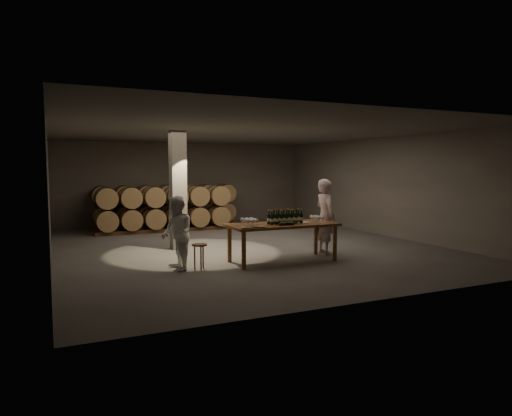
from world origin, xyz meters
name	(u,v)px	position (x,y,z in m)	size (l,w,h in m)	color
room	(178,190)	(-1.80, 0.20, 1.60)	(12.00, 12.00, 12.00)	#4F4C4A
tasting_table	(283,228)	(0.00, -2.50, 0.80)	(2.60, 1.10, 0.90)	brown
barrel_stack_back	(166,204)	(-0.96, 5.20, 0.83)	(5.48, 0.95, 1.57)	#57321E
barrel_stack_front	(165,208)	(-1.35, 3.80, 0.83)	(4.70, 0.95, 1.57)	#57321E
bottle_cluster	(285,219)	(0.05, -2.53, 1.02)	(0.86, 0.23, 0.34)	black
lying_bottles	(287,224)	(-0.06, -2.82, 0.94)	(0.46, 0.08, 0.08)	black
glass_cluster_left	(249,220)	(-0.92, -2.64, 1.03)	(0.31, 0.42, 0.18)	silver
glass_cluster_right	(317,217)	(0.86, -2.63, 1.02)	(0.19, 0.41, 0.17)	silver
plate	(304,222)	(0.54, -2.54, 0.91)	(0.27, 0.27, 0.02)	white
notebook_near	(258,227)	(-0.82, -2.90, 0.92)	(0.25, 0.20, 0.03)	#8F5D34
notebook_corner	(246,227)	(-1.09, -2.85, 0.91)	(0.24, 0.31, 0.03)	#8F5D34
pen	(267,227)	(-0.64, -2.95, 0.91)	(0.01, 0.01, 0.13)	black
stool	(200,248)	(-2.04, -2.48, 0.45)	(0.33, 0.33, 0.55)	#57321E
person_man	(325,217)	(1.44, -2.11, 0.96)	(0.70, 0.46, 1.93)	beige
person_woman	(177,233)	(-2.52, -2.42, 0.81)	(0.78, 0.61, 1.62)	white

